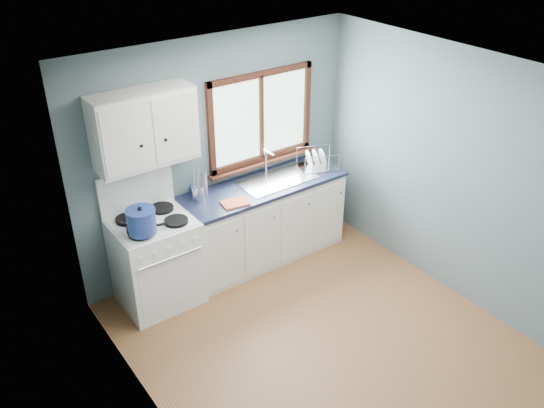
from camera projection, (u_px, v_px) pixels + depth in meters
floor at (324, 343)px, 5.37m from camera, size 3.20×3.60×0.02m
ceiling at (339, 80)px, 4.13m from camera, size 3.20×3.60×0.02m
wall_back at (218, 154)px, 6.03m from camera, size 3.20×0.02×2.50m
wall_front at (527, 357)px, 3.47m from camera, size 3.20×0.02×2.50m
wall_left at (152, 301)px, 3.93m from camera, size 0.02×3.60×2.50m
wall_right at (457, 177)px, 5.57m from camera, size 0.02×3.60×2.50m
gas_range at (156, 259)px, 5.68m from camera, size 0.76×0.69×1.36m
base_cabinets at (263, 225)px, 6.40m from camera, size 1.85×0.60×0.88m
countertop at (263, 186)px, 6.16m from camera, size 1.89×0.64×0.04m
sink at (276, 185)px, 6.27m from camera, size 0.84×0.46×0.44m
window at (261, 124)px, 6.16m from camera, size 1.36×0.10×1.03m
upper_cabinets at (144, 128)px, 5.19m from camera, size 0.95×0.35×0.70m
skillet at (141, 228)px, 5.25m from camera, size 0.40×0.31×0.05m
stockpot at (141, 221)px, 5.18m from camera, size 0.34×0.34×0.27m
utensil_crock at (198, 192)px, 5.81m from camera, size 0.14×0.14×0.40m
thermos at (204, 184)px, 5.84m from camera, size 0.08×0.08×0.28m
soap_bottle at (202, 184)px, 5.88m from camera, size 0.12×0.12×0.24m
dish_towel at (235, 203)px, 5.77m from camera, size 0.29×0.23×0.02m
dish_rack at (317, 163)px, 6.48m from camera, size 0.50×0.44×0.22m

